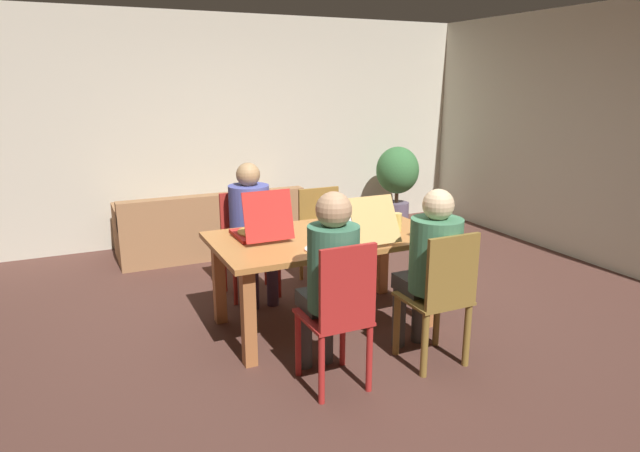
# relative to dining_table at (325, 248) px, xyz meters

# --- Properties ---
(ground_plane) EXTENTS (20.00, 20.00, 0.00)m
(ground_plane) POSITION_rel_dining_table_xyz_m (0.00, 0.00, -0.64)
(ground_plane) COLOR #503129
(back_wall) EXTENTS (6.58, 0.12, 2.66)m
(back_wall) POSITION_rel_dining_table_xyz_m (0.00, 2.91, 0.69)
(back_wall) COLOR beige
(back_wall) RESTS_ON ground
(side_wall_right) EXTENTS (0.12, 4.95, 2.66)m
(side_wall_right) POSITION_rel_dining_table_xyz_m (3.29, 0.87, 0.69)
(side_wall_right) COLOR beige
(side_wall_right) RESTS_ON ground
(dining_table) EXTENTS (1.75, 1.00, 0.74)m
(dining_table) POSITION_rel_dining_table_xyz_m (0.00, 0.00, 0.00)
(dining_table) COLOR #B77439
(dining_table) RESTS_ON ground
(chair_0) EXTENTS (0.39, 0.42, 0.99)m
(chair_0) POSITION_rel_dining_table_xyz_m (-0.34, -0.93, -0.11)
(chair_0) COLOR red
(chair_0) RESTS_ON ground
(person_0) EXTENTS (0.32, 0.48, 1.27)m
(person_0) POSITION_rel_dining_table_xyz_m (-0.34, -0.79, 0.11)
(person_0) COLOR #414442
(person_0) RESTS_ON ground
(chair_1) EXTENTS (0.46, 0.40, 0.93)m
(chair_1) POSITION_rel_dining_table_xyz_m (-0.34, 0.93, -0.11)
(chair_1) COLOR #AE2921
(chair_1) RESTS_ON ground
(person_1) EXTENTS (0.36, 0.54, 1.22)m
(person_1) POSITION_rel_dining_table_xyz_m (-0.34, 0.79, 0.08)
(person_1) COLOR #3E2C42
(person_1) RESTS_ON ground
(chair_2) EXTENTS (0.42, 0.40, 0.96)m
(chair_2) POSITION_rel_dining_table_xyz_m (0.41, -0.93, -0.14)
(chair_2) COLOR olive
(chair_2) RESTS_ON ground
(person_2) EXTENTS (0.35, 0.50, 1.23)m
(person_2) POSITION_rel_dining_table_xyz_m (0.41, -0.81, 0.09)
(person_2) COLOR #3F3D3B
(person_2) RESTS_ON ground
(chair_3) EXTENTS (0.44, 0.40, 0.90)m
(chair_3) POSITION_rel_dining_table_xyz_m (0.41, 0.92, -0.12)
(chair_3) COLOR olive
(chair_3) RESTS_ON ground
(pizza_box_0) EXTENTS (0.36, 0.54, 0.35)m
(pizza_box_0) POSITION_rel_dining_table_xyz_m (0.20, -0.18, 0.16)
(pizza_box_0) COLOR tan
(pizza_box_0) RESTS_ON dining_table
(pizza_box_1) EXTENTS (0.37, 0.47, 0.39)m
(pizza_box_1) POSITION_rel_dining_table_xyz_m (-0.48, 0.16, 0.16)
(pizza_box_1) COLOR red
(pizza_box_1) RESTS_ON dining_table
(plate_0) EXTENTS (0.25, 0.25, 0.03)m
(plate_0) POSITION_rel_dining_table_xyz_m (0.43, 0.25, 0.12)
(plate_0) COLOR white
(plate_0) RESTS_ON dining_table
(plate_1) EXTENTS (0.25, 0.25, 0.01)m
(plate_1) POSITION_rel_dining_table_xyz_m (-0.19, -0.34, 0.11)
(plate_1) COLOR white
(plate_1) RESTS_ON dining_table
(drinking_glass_0) EXTENTS (0.08, 0.08, 0.15)m
(drinking_glass_0) POSITION_rel_dining_table_xyz_m (0.56, -0.14, 0.18)
(drinking_glass_0) COLOR #DEC15D
(drinking_glass_0) RESTS_ON dining_table
(drinking_glass_1) EXTENTS (0.07, 0.07, 0.13)m
(drinking_glass_1) POSITION_rel_dining_table_xyz_m (0.51, -0.01, 0.17)
(drinking_glass_1) COLOR silver
(drinking_glass_1) RESTS_ON dining_table
(drinking_glass_2) EXTENTS (0.07, 0.07, 0.15)m
(drinking_glass_2) POSITION_rel_dining_table_xyz_m (0.62, -0.39, 0.18)
(drinking_glass_2) COLOR #DEC75F
(drinking_glass_2) RESTS_ON dining_table
(couch) EXTENTS (2.02, 0.78, 0.72)m
(couch) POSITION_rel_dining_table_xyz_m (-0.36, 2.27, -0.37)
(couch) COLOR #9D6E47
(couch) RESTS_ON ground
(potted_plant) EXTENTS (0.56, 0.56, 1.06)m
(potted_plant) POSITION_rel_dining_table_xyz_m (2.19, 2.37, 0.02)
(potted_plant) COLOR #5C4E63
(potted_plant) RESTS_ON ground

